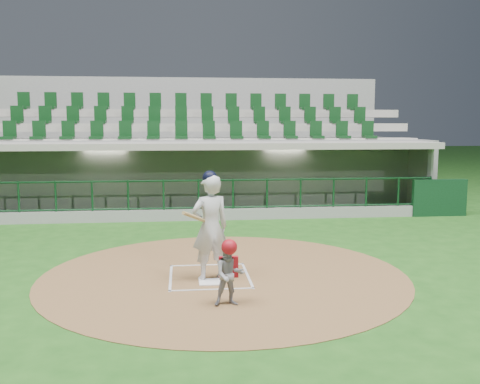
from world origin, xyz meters
name	(u,v)px	position (x,y,z in m)	size (l,w,h in m)	color
ground	(209,273)	(0.00, 0.00, 0.00)	(120.00, 120.00, 0.00)	#1C4E16
dirt_circle	(224,275)	(0.30, -0.20, 0.01)	(7.20, 7.20, 0.01)	brown
home_plate	(210,282)	(0.00, -0.70, 0.02)	(0.43, 0.43, 0.02)	white
batter_box_chalk	(209,276)	(0.00, -0.30, 0.02)	(1.55, 1.80, 0.01)	silver
dugout_structure	(201,183)	(0.15, 7.82, 0.96)	(16.40, 3.70, 3.00)	slate
seating_deck	(194,163)	(0.00, 10.91, 1.42)	(17.00, 6.72, 5.15)	slate
batter	(210,226)	(0.01, -0.47, 1.05)	(0.96, 0.98, 2.09)	silver
catcher	(229,272)	(0.24, -2.00, 0.57)	(0.53, 0.42, 1.11)	gray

